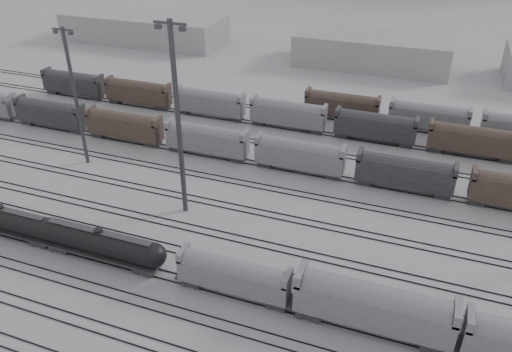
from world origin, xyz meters
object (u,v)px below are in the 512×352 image
(tank_car_a, at_px, (3,218))
(hopper_car_a, at_px, (234,275))
(tank_car_b, at_px, (101,243))
(light_mast_c, at_px, (178,118))
(hopper_car_b, at_px, (374,305))

(tank_car_a, height_order, hopper_car_a, hopper_car_a)
(tank_car_a, bearing_deg, tank_car_b, 0.00)
(tank_car_a, xyz_separation_m, hopper_car_a, (34.03, -0.00, 0.44))
(hopper_car_a, bearing_deg, tank_car_b, 180.00)
(hopper_car_a, distance_m, light_mast_c, 22.70)
(light_mast_c, bearing_deg, tank_car_a, -145.91)
(tank_car_b, bearing_deg, hopper_car_b, 0.00)
(hopper_car_a, relative_size, light_mast_c, 0.48)
(hopper_car_a, distance_m, hopper_car_b, 15.89)
(tank_car_b, relative_size, hopper_car_a, 1.38)
(tank_car_a, xyz_separation_m, tank_car_b, (15.81, 0.00, 0.11))
(hopper_car_b, bearing_deg, light_mast_c, 154.85)
(tank_car_b, xyz_separation_m, light_mast_c, (4.64, 13.84, 12.13))
(tank_car_a, relative_size, hopper_car_b, 1.06)
(tank_car_b, distance_m, light_mast_c, 18.98)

